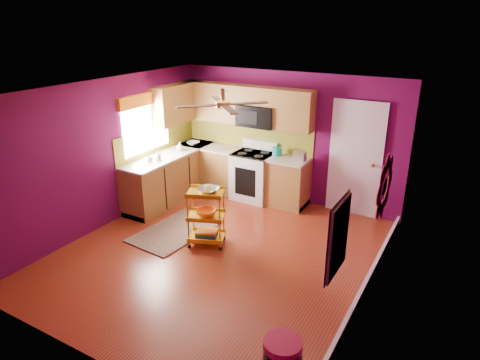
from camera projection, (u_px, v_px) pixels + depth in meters
The scene contains 17 objects.
ground at pixel (218, 253), 6.62m from camera, with size 5.00×5.00×0.00m, color maroon.
room_envelope at pixel (218, 153), 6.02m from camera, with size 4.54×5.04×2.52m.
lower_cabinets at pixel (210, 176), 8.56m from camera, with size 2.81×2.31×0.94m.
electric_range at pixel (253, 175), 8.46m from camera, with size 0.76×0.66×1.13m.
upper_cabinetry at pixel (223, 106), 8.30m from camera, with size 2.80×2.30×1.26m.
left_window at pixel (146, 114), 7.87m from camera, with size 0.08×1.35×1.08m.
panel_door at pixel (355, 160), 7.62m from camera, with size 0.95×0.11×2.15m.
right_wall_art at pixel (367, 206), 4.79m from camera, with size 0.04×2.74×1.04m.
ceiling_fan at pixel (223, 104), 5.96m from camera, with size 1.01×1.01×0.26m.
shag_rug at pixel (175, 231), 7.28m from camera, with size 0.93×1.51×0.02m, color black.
rolling_cart at pixel (207, 215), 6.71m from camera, with size 0.67×0.59×1.01m.
teal_kettle at pixel (277, 151), 8.13m from camera, with size 0.18×0.18×0.21m.
toaster at pixel (300, 156), 7.83m from camera, with size 0.22×0.15×0.18m, color beige.
soap_bottle_a at pixel (158, 156), 7.85m from camera, with size 0.08×0.09×0.19m, color #EA3F72.
soap_bottle_b at pixel (180, 146), 8.43m from camera, with size 0.14×0.14×0.17m, color white.
counter_dish at pixel (193, 143), 8.85m from camera, with size 0.25×0.25×0.06m, color white.
counter_cup at pixel (149, 160), 7.77m from camera, with size 0.13×0.13×0.10m, color white.
Camera 1 is at (3.16, -4.83, 3.45)m, focal length 32.00 mm.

